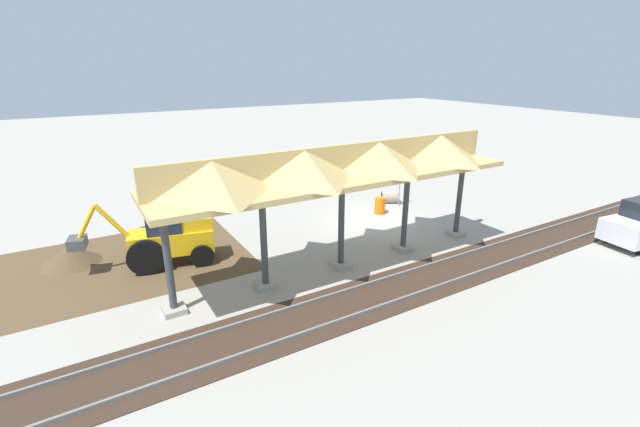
{
  "coord_description": "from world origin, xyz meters",
  "views": [
    {
      "loc": [
        12.86,
        16.37,
        7.68
      ],
      "look_at": [
        4.07,
        1.56,
        1.6
      ],
      "focal_mm": 24.0,
      "sensor_mm": 36.0,
      "label": 1
    }
  ],
  "objects_px": {
    "backhoe": "(167,234)",
    "concrete_pipe": "(390,197)",
    "stop_sign": "(400,181)",
    "traffic_barrel": "(380,206)"
  },
  "relations": [
    {
      "from": "backhoe",
      "to": "concrete_pipe",
      "type": "distance_m",
      "value": 12.92
    },
    {
      "from": "stop_sign",
      "to": "concrete_pipe",
      "type": "distance_m",
      "value": 1.29
    },
    {
      "from": "stop_sign",
      "to": "backhoe",
      "type": "height_order",
      "value": "backhoe"
    },
    {
      "from": "backhoe",
      "to": "concrete_pipe",
      "type": "height_order",
      "value": "backhoe"
    },
    {
      "from": "backhoe",
      "to": "traffic_barrel",
      "type": "xyz_separation_m",
      "value": [
        -11.08,
        -0.46,
        -0.81
      ]
    },
    {
      "from": "stop_sign",
      "to": "backhoe",
      "type": "bearing_deg",
      "value": 4.45
    },
    {
      "from": "concrete_pipe",
      "to": "traffic_barrel",
      "type": "xyz_separation_m",
      "value": [
        1.71,
        1.22,
        0.08
      ]
    },
    {
      "from": "concrete_pipe",
      "to": "traffic_barrel",
      "type": "relative_size",
      "value": 1.33
    },
    {
      "from": "backhoe",
      "to": "traffic_barrel",
      "type": "distance_m",
      "value": 11.11
    },
    {
      "from": "concrete_pipe",
      "to": "traffic_barrel",
      "type": "distance_m",
      "value": 2.1
    }
  ]
}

